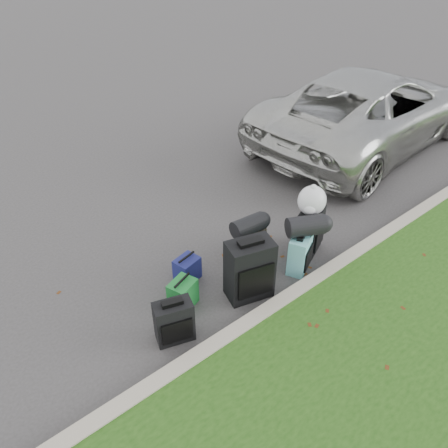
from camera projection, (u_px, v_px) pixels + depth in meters
ground at (239, 260)px, 6.02m from camera, size 120.00×120.00×0.00m
curb at (292, 296)px, 5.35m from camera, size 120.00×0.18×0.15m
suv at (369, 109)px, 8.64m from camera, size 5.61×2.94×1.51m
suitcase_small_black at (174, 321)px, 4.77m from camera, size 0.47×0.35×0.52m
suitcase_large_black_left at (249, 270)px, 5.26m from camera, size 0.62×0.47×0.80m
suitcase_olive at (251, 246)px, 5.87m from camera, size 0.40×0.29×0.50m
suitcase_teal at (300, 254)px, 5.72m from camera, size 0.44×0.36×0.54m
suitcase_large_black_right at (310, 231)px, 6.02m from camera, size 0.51×0.42×0.67m
tote_green at (183, 294)px, 5.24m from camera, size 0.38×0.34×0.36m
tote_navy at (187, 269)px, 5.62m from camera, size 0.35×0.30×0.32m
duffel_left at (248, 226)px, 5.63m from camera, size 0.47×0.28×0.24m
duffel_right at (306, 226)px, 5.53m from camera, size 0.54×0.45×0.27m
trash_bag at (312, 200)px, 5.68m from camera, size 0.38×0.38×0.38m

